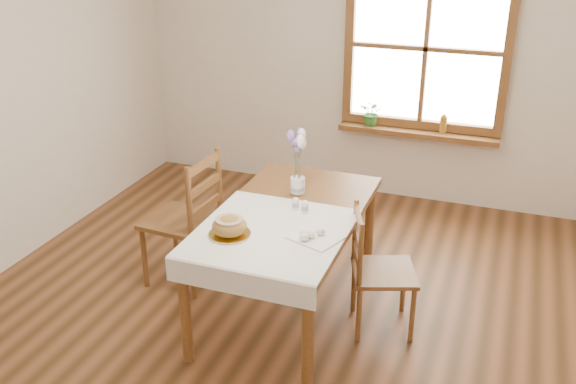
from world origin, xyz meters
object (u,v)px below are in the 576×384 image
bread_plate (230,234)px  flower_vase (298,186)px  dining_table (288,224)px  chair_right (384,270)px  chair_left (181,218)px

bread_plate → flower_vase: bearing=76.8°
dining_table → chair_right: bearing=2.5°
chair_left → bread_plate: chair_left is taller
bread_plate → chair_left: bearing=140.5°
chair_left → chair_right: size_ratio=1.19×
chair_left → flower_vase: size_ratio=9.10×
dining_table → bread_plate: bread_plate is taller
chair_right → flower_vase: (-0.70, 0.29, 0.38)m
bread_plate → flower_vase: 0.77m
dining_table → chair_left: bearing=173.2°
chair_left → flower_vase: bearing=107.8°
dining_table → bread_plate: bearing=-116.8°
bread_plate → flower_vase: flower_vase is taller
flower_vase → chair_right: bearing=-22.2°
chair_left → chair_right: (1.53, -0.08, -0.08)m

